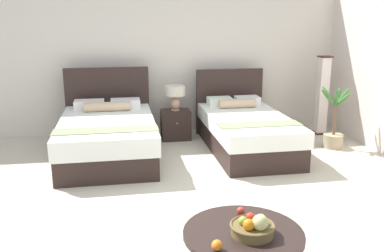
{
  "coord_description": "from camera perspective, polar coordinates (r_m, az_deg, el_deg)",
  "views": [
    {
      "loc": [
        -0.79,
        -4.54,
        2.07
      ],
      "look_at": [
        0.02,
        0.47,
        0.74
      ],
      "focal_mm": 39.52,
      "sensor_mm": 36.0,
      "label": 1
    }
  ],
  "objects": [
    {
      "name": "loose_orange",
      "position": [
        3.08,
        3.4,
        -15.78
      ],
      "size": [
        0.08,
        0.08,
        0.08
      ],
      "color": "orange",
      "rests_on": "coffee_table"
    },
    {
      "name": "nightstand",
      "position": [
        7.27,
        -2.23,
        0.19
      ],
      "size": [
        0.49,
        0.44,
        0.5
      ],
      "color": "#2D201C",
      "rests_on": "ground"
    },
    {
      "name": "fruit_bowl",
      "position": [
        3.28,
        8.25,
        -13.34
      ],
      "size": [
        0.34,
        0.34,
        0.19
      ],
      "color": "brown",
      "rests_on": "coffee_table"
    },
    {
      "name": "wall_back",
      "position": [
        7.65,
        -3.24,
        9.21
      ],
      "size": [
        9.86,
        0.12,
        2.68
      ],
      "primitive_type": "cube",
      "color": "silver",
      "rests_on": "ground"
    },
    {
      "name": "coffee_table",
      "position": [
        3.41,
        6.89,
        -15.66
      ],
      "size": [
        0.93,
        0.93,
        0.47
      ],
      "color": "#2D201C",
      "rests_on": "ground"
    },
    {
      "name": "bed_near_window",
      "position": [
        6.44,
        -11.29,
        -1.26
      ],
      "size": [
        1.42,
        2.23,
        1.23
      ],
      "color": "#2D201C",
      "rests_on": "ground"
    },
    {
      "name": "potted_palm",
      "position": [
        7.13,
        18.58,
        -0.43
      ],
      "size": [
        0.52,
        0.46,
        1.02
      ],
      "color": "tan",
      "rests_on": "ground"
    },
    {
      "name": "floor_lamp_corner",
      "position": [
        7.83,
        17.17,
        3.94
      ],
      "size": [
        0.21,
        0.21,
        1.39
      ],
      "color": "#3B1916",
      "rests_on": "ground"
    },
    {
      "name": "ground_plane",
      "position": [
        5.06,
        0.65,
        -9.57
      ],
      "size": [
        9.86,
        9.67,
        0.02
      ],
      "primitive_type": "cube",
      "color": "beige"
    },
    {
      "name": "bed_near_corner",
      "position": [
        6.7,
        7.24,
        -0.57
      ],
      "size": [
        1.22,
        2.25,
        1.16
      ],
      "color": "#2D201C",
      "rests_on": "ground"
    },
    {
      "name": "loose_apple",
      "position": [
        3.58,
        6.6,
        -11.33
      ],
      "size": [
        0.07,
        0.07,
        0.07
      ],
      "color": "#B1332A",
      "rests_on": "coffee_table"
    },
    {
      "name": "table_lamp",
      "position": [
        7.17,
        -2.29,
        4.38
      ],
      "size": [
        0.34,
        0.34,
        0.42
      ],
      "color": "tan",
      "rests_on": "nightstand"
    }
  ]
}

